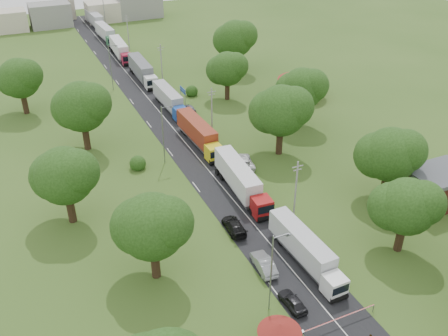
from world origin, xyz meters
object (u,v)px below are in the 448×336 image
info_sign (183,93)px  car_lane_front (293,302)px  car_lane_mid (264,264)px  boom_barrier (328,323)px  truck_0 (305,249)px  guard_booth (279,333)px

info_sign → car_lane_front: info_sign is taller
car_lane_mid → car_lane_front: bearing=95.4°
boom_barrier → truck_0: 10.40m
guard_booth → truck_0: 13.43m
info_sign → car_lane_mid: size_ratio=0.83×
guard_booth → car_lane_mid: guard_booth is taller
truck_0 → car_lane_mid: 5.27m
boom_barrier → guard_booth: guard_booth is taller
boom_barrier → info_sign: (6.56, 60.00, 2.11)m
boom_barrier → guard_booth: bearing=-180.0°
info_sign → guard_booth: bearing=-101.7°
boom_barrier → info_sign: info_sign is taller
truck_0 → car_lane_front: bearing=-132.3°
guard_booth → car_lane_front: size_ratio=1.08×
guard_booth → info_sign: info_sign is taller
boom_barrier → guard_booth: size_ratio=2.10×
guard_booth → car_lane_mid: 11.68m
truck_0 → guard_booth: bearing=-133.3°
info_sign → car_lane_mid: (-8.20, -49.18, -2.19)m
info_sign → car_lane_mid: bearing=-99.5°
guard_booth → car_lane_mid: (4.20, 10.82, -1.35)m
boom_barrier → car_lane_mid: bearing=98.6°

